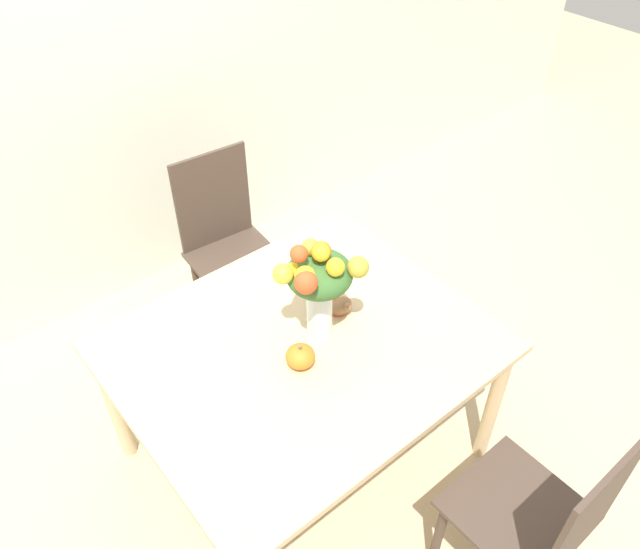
# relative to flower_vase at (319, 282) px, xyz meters

# --- Properties ---
(ground_plane) EXTENTS (12.00, 12.00, 0.00)m
(ground_plane) POSITION_rel_flower_vase_xyz_m (-0.08, 0.01, -1.01)
(ground_plane) COLOR tan
(wall_back) EXTENTS (8.00, 0.06, 2.70)m
(wall_back) POSITION_rel_flower_vase_xyz_m (-0.08, 1.58, 0.34)
(wall_back) COLOR silver
(wall_back) RESTS_ON ground_plane
(dining_table) EXTENTS (1.36, 1.14, 0.73)m
(dining_table) POSITION_rel_flower_vase_xyz_m (-0.08, 0.01, -0.36)
(dining_table) COLOR #D1B284
(dining_table) RESTS_ON ground_plane
(flower_vase) EXTENTS (0.30, 0.26, 0.46)m
(flower_vase) POSITION_rel_flower_vase_xyz_m (0.00, 0.00, 0.00)
(flower_vase) COLOR silver
(flower_vase) RESTS_ON dining_table
(pumpkin) EXTENTS (0.11, 0.11, 0.10)m
(pumpkin) POSITION_rel_flower_vase_xyz_m (-0.15, -0.07, -0.24)
(pumpkin) COLOR orange
(pumpkin) RESTS_ON dining_table
(turkey_figurine) EXTENTS (0.09, 0.13, 0.08)m
(turkey_figurine) POSITION_rel_flower_vase_xyz_m (0.15, 0.05, -0.24)
(turkey_figurine) COLOR #936642
(turkey_figurine) RESTS_ON dining_table
(dining_chair_near_window) EXTENTS (0.45, 0.45, 0.99)m
(dining_chair_near_window) POSITION_rel_flower_vase_xyz_m (0.17, 0.93, -0.50)
(dining_chair_near_window) COLOR #47382D
(dining_chair_near_window) RESTS_ON ground_plane
(dining_chair_far_side) EXTENTS (0.42, 0.42, 0.99)m
(dining_chair_far_side) POSITION_rel_flower_vase_xyz_m (0.16, -0.96, -0.50)
(dining_chair_far_side) COLOR #47382D
(dining_chair_far_side) RESTS_ON ground_plane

